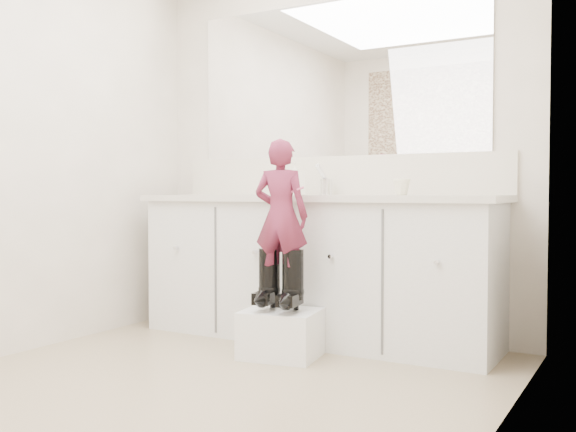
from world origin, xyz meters
The scene contains 16 objects.
floor centered at (0.00, 0.00, 0.00)m, with size 3.00×3.00×0.00m, color #8B7D5B.
wall_back centered at (0.00, 1.50, 1.20)m, with size 2.60×2.60×0.00m, color beige.
wall_left centered at (-1.30, 0.00, 1.20)m, with size 3.00×3.00×0.00m, color beige.
wall_right centered at (1.30, 0.00, 1.20)m, with size 3.00×3.00×0.00m, color beige.
vanity_cabinet centered at (0.00, 1.23, 0.42)m, with size 2.20×0.55×0.85m, color silver.
countertop centered at (0.00, 1.21, 0.87)m, with size 2.28×0.58×0.04m, color beige.
backsplash centered at (0.00, 1.49, 1.02)m, with size 2.28×0.03×0.25m, color beige.
mirror centered at (0.00, 1.49, 1.64)m, with size 2.00×0.02×1.00m, color white.
faucet centered at (0.00, 1.38, 0.94)m, with size 0.08×0.08×0.10m, color silver.
cup centered at (0.55, 1.24, 0.94)m, with size 0.10×0.10×0.09m, color beige.
soap_bottle centered at (-0.16, 1.26, 0.99)m, with size 0.09×0.10×0.21m, color white.
step_stool centered at (0.04, 0.75, 0.13)m, with size 0.40×0.34×0.26m, color white.
boot_left centered at (-0.04, 0.75, 0.43)m, with size 0.12×0.22×0.34m, color black, non-canonical shape.
boot_right centered at (0.11, 0.75, 0.43)m, with size 0.12×0.22×0.34m, color black, non-canonical shape.
toddler centered at (0.04, 0.75, 0.78)m, with size 0.30×0.20×0.83m, color #AF3561.
toothbrush centered at (0.11, 0.75, 0.91)m, with size 0.01×0.01×0.14m, color #DD5683.
Camera 1 is at (1.81, -2.26, 0.90)m, focal length 40.00 mm.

